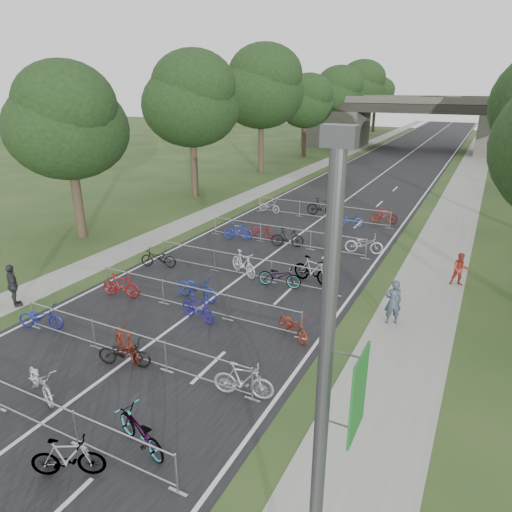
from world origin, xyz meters
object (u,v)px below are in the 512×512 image
(pedestrian_a, at_px, (393,302))
(pedestrian_c, at_px, (13,286))
(lamppost, at_px, (322,446))
(pedestrian_b, at_px, (460,270))
(overpass_bridge, at_px, (418,123))

(pedestrian_a, distance_m, pedestrian_c, 15.09)
(lamppost, relative_size, pedestrian_b, 5.39)
(lamppost, height_order, pedestrian_b, lamppost)
(pedestrian_a, bearing_deg, overpass_bridge, -110.67)
(overpass_bridge, height_order, pedestrian_a, overpass_bridge)
(lamppost, xyz_separation_m, pedestrian_c, (-15.13, 6.07, -3.37))
(pedestrian_a, height_order, pedestrian_b, pedestrian_a)
(overpass_bridge, bearing_deg, pedestrian_b, -78.78)
(overpass_bridge, bearing_deg, lamppost, -82.47)
(overpass_bridge, height_order, pedestrian_c, overpass_bridge)
(overpass_bridge, distance_m, pedestrian_c, 57.40)
(pedestrian_b, xyz_separation_m, pedestrian_c, (-16.00, -10.53, 0.15))
(overpass_bridge, height_order, lamppost, lamppost)
(pedestrian_b, bearing_deg, pedestrian_a, -127.44)
(pedestrian_b, bearing_deg, pedestrian_c, -162.41)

